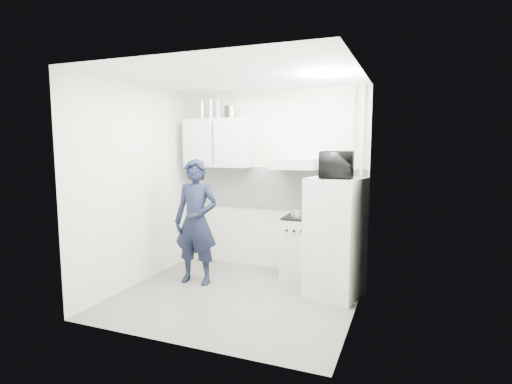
% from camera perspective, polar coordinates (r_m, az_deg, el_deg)
% --- Properties ---
extents(floor, '(2.80, 2.80, 0.00)m').
position_cam_1_polar(floor, '(4.99, -2.94, -14.71)').
color(floor, '#66645B').
rests_on(floor, ground).
extents(ceiling, '(2.80, 2.80, 0.00)m').
position_cam_1_polar(ceiling, '(4.70, -3.15, 16.21)').
color(ceiling, white).
rests_on(ceiling, wall_back).
extents(wall_back, '(2.80, 0.00, 2.80)m').
position_cam_1_polar(wall_back, '(5.83, 2.06, 1.61)').
color(wall_back, beige).
rests_on(wall_back, floor).
extents(wall_left, '(0.00, 2.60, 2.60)m').
position_cam_1_polar(wall_left, '(5.40, -16.69, 0.89)').
color(wall_left, beige).
rests_on(wall_left, floor).
extents(wall_right, '(0.00, 2.60, 2.60)m').
position_cam_1_polar(wall_right, '(4.29, 14.25, -0.53)').
color(wall_right, beige).
rests_on(wall_right, floor).
extents(person, '(0.63, 0.43, 1.64)m').
position_cam_1_polar(person, '(5.30, -8.56, -4.22)').
color(person, black).
rests_on(person, floor).
extents(stove, '(0.51, 0.51, 0.82)m').
position_cam_1_polar(stove, '(5.58, 6.66, -7.94)').
color(stove, beige).
rests_on(stove, floor).
extents(fridge, '(0.71, 0.71, 1.44)m').
position_cam_1_polar(fridge, '(4.90, 11.26, -6.41)').
color(fridge, silver).
rests_on(fridge, floor).
extents(stove_top, '(0.49, 0.49, 0.03)m').
position_cam_1_polar(stove_top, '(5.49, 6.73, -3.63)').
color(stove_top, black).
rests_on(stove_top, stove).
extents(saucepan, '(0.21, 0.21, 0.11)m').
position_cam_1_polar(saucepan, '(5.45, 6.07, -2.92)').
color(saucepan, silver).
rests_on(saucepan, stove_top).
extents(microwave, '(0.60, 0.44, 0.31)m').
position_cam_1_polar(microwave, '(4.78, 11.50, 3.86)').
color(microwave, black).
rests_on(microwave, fridge).
extents(bottle_b, '(0.07, 0.07, 0.27)m').
position_cam_1_polar(bottle_b, '(6.08, -7.74, 11.53)').
color(bottle_b, silver).
rests_on(bottle_b, upper_cabinet).
extents(bottle_c, '(0.07, 0.07, 0.29)m').
position_cam_1_polar(bottle_c, '(6.01, -6.49, 11.69)').
color(bottle_c, silver).
rests_on(bottle_c, upper_cabinet).
extents(bottle_d, '(0.06, 0.06, 0.28)m').
position_cam_1_polar(bottle_d, '(5.95, -5.44, 11.71)').
color(bottle_d, '#B2B7BC').
rests_on(bottle_d, upper_cabinet).
extents(canister_a, '(0.07, 0.07, 0.18)m').
position_cam_1_polar(canister_a, '(5.89, -4.16, 11.32)').
color(canister_a, black).
rests_on(canister_a, upper_cabinet).
extents(canister_b, '(0.09, 0.09, 0.17)m').
position_cam_1_polar(canister_b, '(5.86, -3.53, 11.29)').
color(canister_b, silver).
rests_on(canister_b, upper_cabinet).
extents(upper_cabinet, '(1.00, 0.35, 0.70)m').
position_cam_1_polar(upper_cabinet, '(5.93, -5.39, 7.00)').
color(upper_cabinet, silver).
rests_on(upper_cabinet, wall_back).
extents(range_hood, '(0.60, 0.50, 0.14)m').
position_cam_1_polar(range_hood, '(5.43, 5.68, 4.04)').
color(range_hood, beige).
rests_on(range_hood, wall_back).
extents(backsplash, '(2.74, 0.03, 0.60)m').
position_cam_1_polar(backsplash, '(5.82, 2.00, 0.61)').
color(backsplash, white).
rests_on(backsplash, wall_back).
extents(pipe_a, '(0.05, 0.05, 2.60)m').
position_cam_1_polar(pipe_a, '(5.46, 14.76, 1.02)').
color(pipe_a, beige).
rests_on(pipe_a, floor).
extents(pipe_b, '(0.04, 0.04, 2.60)m').
position_cam_1_polar(pipe_b, '(5.47, 13.51, 1.07)').
color(pipe_b, beige).
rests_on(pipe_b, floor).
extents(ceiling_spot_fixture, '(0.10, 0.10, 0.02)m').
position_cam_1_polar(ceiling_spot_fixture, '(4.58, 9.90, 16.00)').
color(ceiling_spot_fixture, white).
rests_on(ceiling_spot_fixture, ceiling).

